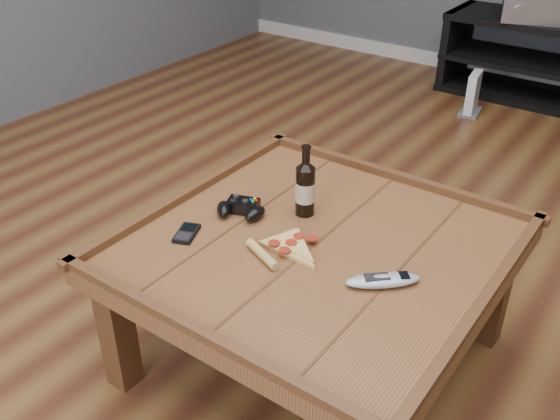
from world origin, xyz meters
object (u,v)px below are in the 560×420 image
Objects in this scene: beer_bottle at (305,187)px; media_console at (560,65)px; remote_control at (383,280)px; game_console at (473,95)px; pizza_slice at (287,247)px; smartphone at (187,233)px; game_controller at (241,209)px; coffee_table at (316,260)px; av_receiver at (543,5)px.

media_console is at bearing 87.39° from beer_bottle.
game_console is (-0.60, 2.34, -0.35)m from remote_control.
game_console is at bearing 119.72° from pizza_slice.
beer_bottle is 2.03× the size of smartphone.
game_controller reaches higher than pizza_slice.
pizza_slice is at bearing -91.85° from game_console.
smartphone is (-0.21, -0.30, -0.09)m from beer_bottle.
beer_bottle is (-0.12, 0.12, 0.15)m from coffee_table.
smartphone reaches higher than game_console.
remote_control reaches higher than game_console.
av_receiver reaches higher than game_controller.
beer_bottle is 1.21× the size of remote_control.
game_controller is at bearing -95.70° from media_console.
coffee_table reaches higher than smartphone.
pizza_slice is 1.56× the size of remote_control.
beer_bottle is (-0.12, -2.63, 0.30)m from media_console.
coffee_table is at bearing -90.00° from media_console.
media_console is 0.37m from av_receiver.
smartphone is 0.60× the size of remote_control.
av_receiver is at bearing 64.59° from smartphone.
beer_bottle reaches higher than media_console.
game_console is at bearing 71.98° from game_controller.
game_controller is at bearing -97.18° from game_console.
av_receiver is 0.68m from game_console.
media_console is 0.60m from game_console.
beer_bottle is at bearing -92.61° from media_console.
game_controller reaches higher than coffee_table.
pizza_slice is at bearing -91.04° from media_console.
game_controller is 0.52m from remote_control.
beer_bottle reaches higher than remote_control.
pizza_slice reaches higher than coffee_table.
beer_bottle reaches higher than game_console.
game_controller is 0.64× the size of game_console.
beer_bottle is 0.21m from game_controller.
av_receiver is (-0.17, -0.01, 0.33)m from media_console.
game_console is at bearing 68.24° from smartphone.
media_console is 6.10× the size of beer_bottle.
beer_bottle reaches higher than av_receiver.
coffee_table is 2.76m from av_receiver.
av_receiver is at bearing 91.11° from beer_bottle.
media_console is 2.96m from smartphone.
media_console is 2.78m from game_controller.
game_controller is at bearing -110.11° from av_receiver.
remote_control is at bearing 25.26° from pizza_slice.
pizza_slice is 0.30m from remote_control.
av_receiver is (0.10, 2.75, 0.11)m from game_controller.
media_console is at bearing 90.00° from coffee_table.
pizza_slice is (-0.05, -0.08, 0.07)m from coffee_table.
av_receiver is at bearing -178.12° from media_console.
coffee_table is 3.50× the size of pizza_slice.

